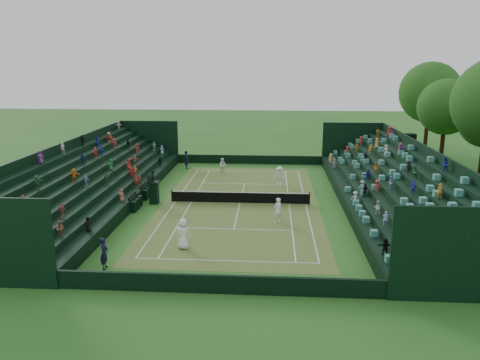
{
  "coord_description": "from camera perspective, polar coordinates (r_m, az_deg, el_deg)",
  "views": [
    {
      "loc": [
        2.57,
        -37.51,
        11.4
      ],
      "look_at": [
        0.0,
        0.0,
        2.0
      ],
      "focal_mm": 35.0,
      "sensor_mm": 36.0,
      "label": 1
    }
  ],
  "objects": [
    {
      "name": "line_judge_south",
      "position": [
        27.93,
        -16.23,
        -8.57
      ],
      "size": [
        0.48,
        0.7,
        1.87
      ],
      "primitive_type": "imported",
      "rotation": [
        0.0,
        0.0,
        1.62
      ],
      "color": "black",
      "rests_on": "ground"
    },
    {
      "name": "player_far_east",
      "position": [
        44.68,
        4.84,
        0.47
      ],
      "size": [
        1.35,
        0.94,
        1.91
      ],
      "primitive_type": "imported",
      "rotation": [
        0.0,
        0.0,
        0.19
      ],
      "color": "white",
      "rests_on": "ground"
    },
    {
      "name": "umpire_chair",
      "position": [
        39.54,
        -10.47,
        -1.16
      ],
      "size": [
        0.89,
        0.89,
        2.79
      ],
      "color": "black",
      "rests_on": "ground"
    },
    {
      "name": "perimeter_wall_east",
      "position": [
        39.5,
        12.38,
        -2.32
      ],
      "size": [
        0.2,
        31.77,
        1.0
      ],
      "primitive_type": "cube",
      "color": "black",
      "rests_on": "ground"
    },
    {
      "name": "tree_row",
      "position": [
        52.12,
        26.94,
        7.83
      ],
      "size": [
        8.89,
        36.55,
        12.07
      ],
      "color": "black",
      "rests_on": "ground"
    },
    {
      "name": "court_surface",
      "position": [
        39.28,
        0.0,
        -2.82
      ],
      "size": [
        12.97,
        26.77,
        0.01
      ],
      "primitive_type": "cube",
      "color": "#357727",
      "rests_on": "ground"
    },
    {
      "name": "perimeter_wall_west",
      "position": [
        40.59,
        -12.04,
        -1.86
      ],
      "size": [
        0.2,
        31.77,
        1.0
      ],
      "primitive_type": "cube",
      "color": "black",
      "rests_on": "ground"
    },
    {
      "name": "player_near_east",
      "position": [
        34.46,
        4.62,
        -3.68
      ],
      "size": [
        0.82,
        0.76,
        1.88
      ],
      "primitive_type": "imported",
      "rotation": [
        0.0,
        0.0,
        3.73
      ],
      "color": "white",
      "rests_on": "ground"
    },
    {
      "name": "scoreboard_tower",
      "position": [
        56.23,
        19.61,
        4.78
      ],
      "size": [
        2.0,
        1.0,
        3.7
      ],
      "color": "black",
      "rests_on": "ground"
    },
    {
      "name": "south_grandstand",
      "position": [
        41.66,
        -17.65,
        -0.31
      ],
      "size": [
        6.6,
        32.0,
        4.9
      ],
      "color": "black",
      "rests_on": "ground"
    },
    {
      "name": "perimeter_wall_north",
      "position": [
        54.55,
        1.14,
        2.51
      ],
      "size": [
        17.17,
        0.2,
        1.0
      ],
      "primitive_type": "cube",
      "color": "black",
      "rests_on": "ground"
    },
    {
      "name": "player_near_west",
      "position": [
        29.77,
        -6.94,
        -6.53
      ],
      "size": [
        1.09,
        0.85,
        1.98
      ],
      "primitive_type": "imported",
      "rotation": [
        0.0,
        0.0,
        2.9
      ],
      "color": "white",
      "rests_on": "ground"
    },
    {
      "name": "courtside_chairs",
      "position": [
        40.1,
        -11.93,
        -2.09
      ],
      "size": [
        0.57,
        5.54,
        1.24
      ],
      "color": "black",
      "rests_on": "ground"
    },
    {
      "name": "north_grandstand",
      "position": [
        40.07,
        18.38,
        -0.93
      ],
      "size": [
        6.6,
        32.0,
        4.9
      ],
      "color": "black",
      "rests_on": "ground"
    },
    {
      "name": "perimeter_wall_south",
      "position": [
        24.35,
        -2.62,
        -12.57
      ],
      "size": [
        17.17,
        0.2,
        1.0
      ],
      "primitive_type": "cube",
      "color": "black",
      "rests_on": "ground"
    },
    {
      "name": "line_judge_north",
      "position": [
        52.24,
        -6.51,
        2.47
      ],
      "size": [
        0.58,
        0.8,
        2.01
      ],
      "primitive_type": "imported",
      "rotation": [
        0.0,
        0.0,
        1.72
      ],
      "color": "black",
      "rests_on": "ground"
    },
    {
      "name": "player_far_west",
      "position": [
        49.88,
        -2.11,
        1.78
      ],
      "size": [
        0.88,
        0.74,
        1.64
      ],
      "primitive_type": "imported",
      "rotation": [
        0.0,
        0.0,
        -0.16
      ],
      "color": "silver",
      "rests_on": "ground"
    },
    {
      "name": "ground",
      "position": [
        39.28,
        0.0,
        -2.83
      ],
      "size": [
        160.0,
        160.0,
        0.0
      ],
      "primitive_type": "plane",
      "color": "#255A1C",
      "rests_on": "ground"
    },
    {
      "name": "tennis_net",
      "position": [
        39.14,
        0.0,
        -2.09
      ],
      "size": [
        11.67,
        0.1,
        1.06
      ],
      "color": "black",
      "rests_on": "ground"
    }
  ]
}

